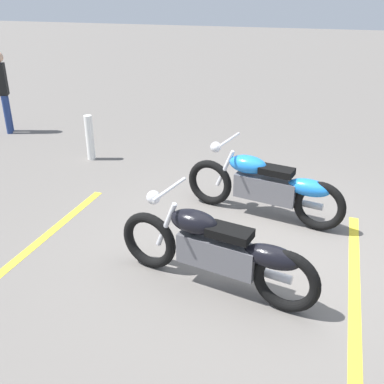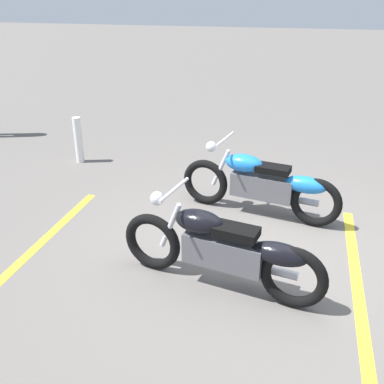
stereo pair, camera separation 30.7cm
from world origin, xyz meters
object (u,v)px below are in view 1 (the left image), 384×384
motorcycle_bright_foreground (266,186)px  motorcycle_dark_foreground (218,250)px  bystander_secondary (3,89)px  bollard_post (90,138)px

motorcycle_bright_foreground → motorcycle_dark_foreground: same height
motorcycle_bright_foreground → motorcycle_dark_foreground: size_ratio=1.00×
motorcycle_dark_foreground → bystander_secondary: size_ratio=1.32×
bollard_post → bystander_secondary: bearing=-21.6°
motorcycle_dark_foreground → bystander_secondary: (5.55, -4.02, 0.47)m
motorcycle_bright_foreground → bollard_post: (3.34, -1.32, -0.06)m
motorcycle_bright_foreground → bollard_post: bearing=-9.5°
bystander_secondary → bollard_post: (-2.46, 0.97, -0.53)m
motorcycle_bright_foreground → bystander_secondary: (5.80, -2.30, 0.47)m
motorcycle_dark_foreground → bollard_post: size_ratio=2.71×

